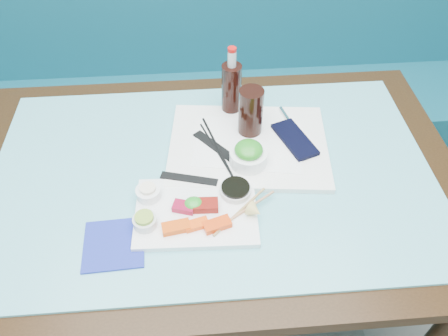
{
  "coord_description": "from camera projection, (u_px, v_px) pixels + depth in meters",
  "views": [
    {
      "loc": [
        -0.03,
        0.63,
        1.65
      ],
      "look_at": [
        0.03,
        1.42,
        0.8
      ],
      "focal_mm": 35.0,
      "sensor_mm": 36.0,
      "label": 1
    }
  ],
  "objects": [
    {
      "name": "booth_bench",
      "position": [
        203.0,
        96.0,
        2.06
      ],
      "size": [
        3.0,
        0.56,
        1.17
      ],
      "color": "#0F5265",
      "rests_on": "ground"
    },
    {
      "name": "dining_table",
      "position": [
        213.0,
        193.0,
        1.28
      ],
      "size": [
        1.4,
        0.9,
        0.75
      ],
      "color": "black",
      "rests_on": "ground"
    },
    {
      "name": "glass_top",
      "position": [
        213.0,
        173.0,
        1.21
      ],
      "size": [
        1.22,
        0.76,
        0.01
      ],
      "primitive_type": "cube",
      "color": "#60B6C1",
      "rests_on": "dining_table"
    },
    {
      "name": "sashimi_plate",
      "position": [
        196.0,
        212.0,
        1.11
      ],
      "size": [
        0.31,
        0.23,
        0.02
      ],
      "primitive_type": "cube",
      "rotation": [
        0.0,
        0.0,
        -0.04
      ],
      "color": "white",
      "rests_on": "glass_top"
    },
    {
      "name": "salmon_left",
      "position": [
        176.0,
        227.0,
        1.06
      ],
      "size": [
        0.07,
        0.04,
        0.02
      ],
      "primitive_type": "cube",
      "rotation": [
        0.0,
        0.0,
        0.16
      ],
      "color": "#E14709",
      "rests_on": "sashimi_plate"
    },
    {
      "name": "salmon_mid",
      "position": [
        197.0,
        224.0,
        1.06
      ],
      "size": [
        0.06,
        0.04,
        0.01
      ],
      "primitive_type": "cube",
      "rotation": [
        0.0,
        0.0,
        0.25
      ],
      "color": "#FF4C0A",
      "rests_on": "sashimi_plate"
    },
    {
      "name": "salmon_right",
      "position": [
        217.0,
        225.0,
        1.06
      ],
      "size": [
        0.07,
        0.05,
        0.02
      ],
      "primitive_type": "cube",
      "rotation": [
        0.0,
        0.0,
        0.31
      ],
      "color": "#E33A09",
      "rests_on": "sashimi_plate"
    },
    {
      "name": "tuna_left",
      "position": [
        184.0,
        207.0,
        1.1
      ],
      "size": [
        0.06,
        0.05,
        0.02
      ],
      "primitive_type": "cube",
      "rotation": [
        0.0,
        0.0,
        -0.3
      ],
      "color": "maroon",
      "rests_on": "sashimi_plate"
    },
    {
      "name": "tuna_right",
      "position": [
        206.0,
        205.0,
        1.1
      ],
      "size": [
        0.06,
        0.04,
        0.02
      ],
      "primitive_type": "cube",
      "rotation": [
        0.0,
        0.0,
        -0.04
      ],
      "color": "maroon",
      "rests_on": "sashimi_plate"
    },
    {
      "name": "seaweed_garnish",
      "position": [
        194.0,
        204.0,
        1.1
      ],
      "size": [
        0.06,
        0.06,
        0.03
      ],
      "primitive_type": "ellipsoid",
      "rotation": [
        0.0,
        0.0,
        0.31
      ],
      "color": "#229323",
      "rests_on": "sashimi_plate"
    },
    {
      "name": "ramekin_wasabi",
      "position": [
        145.0,
        221.0,
        1.06
      ],
      "size": [
        0.08,
        0.08,
        0.02
      ],
      "primitive_type": "cylinder",
      "rotation": [
        0.0,
        0.0,
        -0.41
      ],
      "color": "silver",
      "rests_on": "sashimi_plate"
    },
    {
      "name": "wasabi_fill",
      "position": [
        144.0,
        217.0,
        1.05
      ],
      "size": [
        0.05,
        0.05,
        0.01
      ],
      "primitive_type": "cylinder",
      "rotation": [
        0.0,
        0.0,
        -0.03
      ],
      "color": "#82A936",
      "rests_on": "ramekin_wasabi"
    },
    {
      "name": "ramekin_ginger",
      "position": [
        148.0,
        193.0,
        1.12
      ],
      "size": [
        0.08,
        0.08,
        0.03
      ],
      "primitive_type": "cylinder",
      "rotation": [
        0.0,
        0.0,
        -0.21
      ],
      "color": "white",
      "rests_on": "sashimi_plate"
    },
    {
      "name": "ginger_fill",
      "position": [
        148.0,
        188.0,
        1.11
      ],
      "size": [
        0.05,
        0.05,
        0.01
      ],
      "primitive_type": "cylinder",
      "rotation": [
        0.0,
        0.0,
        -0.15
      ],
      "color": "white",
      "rests_on": "ramekin_ginger"
    },
    {
      "name": "soy_dish",
      "position": [
        235.0,
        190.0,
        1.14
      ],
      "size": [
        0.11,
        0.11,
        0.02
      ],
      "primitive_type": "cylinder",
      "rotation": [
        0.0,
        0.0,
        -0.38
      ],
      "color": "silver",
      "rests_on": "sashimi_plate"
    },
    {
      "name": "soy_fill",
      "position": [
        236.0,
        187.0,
        1.13
      ],
      "size": [
        0.08,
        0.08,
        0.01
      ],
      "primitive_type": "cylinder",
      "rotation": [
        0.0,
        0.0,
        0.13
      ],
      "color": "black",
      "rests_on": "soy_dish"
    },
    {
      "name": "lemon_wedge",
      "position": [
        255.0,
        211.0,
        1.07
      ],
      "size": [
        0.05,
        0.05,
        0.04
      ],
      "primitive_type": "cone",
      "rotation": [
        1.57,
        0.0,
        0.82
      ],
      "color": "#F4D473",
      "rests_on": "sashimi_plate"
    },
    {
      "name": "chopstick_sleeve",
      "position": [
        189.0,
        179.0,
        1.17
      ],
      "size": [
        0.16,
        0.06,
        0.0
      ],
      "primitive_type": "cube",
      "rotation": [
        0.0,
        0.0,
        -0.27
      ],
      "color": "black",
      "rests_on": "sashimi_plate"
    },
    {
      "name": "wooden_chopstick_a",
      "position": [
        240.0,
        211.0,
        1.09
      ],
      "size": [
        0.15,
        0.14,
        0.01
      ],
      "primitive_type": "cylinder",
      "rotation": [
        1.57,
        0.0,
        -0.8
      ],
      "color": "#9F7E4B",
      "rests_on": "sashimi_plate"
    },
    {
      "name": "wooden_chopstick_b",
      "position": [
        244.0,
        211.0,
        1.1
      ],
      "size": [
        0.17,
        0.12,
        0.01
      ],
      "primitive_type": "cylinder",
      "rotation": [
        1.57,
        0.0,
        -0.98
      ],
      "color": "#B47B55",
      "rests_on": "sashimi_plate"
    },
    {
      "name": "serving_tray",
      "position": [
        248.0,
        146.0,
        1.27
      ],
      "size": [
        0.49,
        0.39,
        0.02
      ],
      "primitive_type": "cube",
      "rotation": [
        0.0,
        0.0,
        -0.11
      ],
      "color": "white",
      "rests_on": "glass_top"
    },
    {
      "name": "paper_placemat",
      "position": [
        248.0,
        143.0,
        1.26
      ],
      "size": [
        0.34,
        0.27,
        0.0
      ],
      "primitive_type": "cube",
      "rotation": [
        0.0,
        0.0,
        -0.18
      ],
      "color": "white",
      "rests_on": "serving_tray"
    },
    {
      "name": "seaweed_bowl",
      "position": [
        248.0,
        157.0,
        1.2
      ],
      "size": [
        0.11,
        0.11,
        0.04
      ],
      "primitive_type": "cylinder",
      "rotation": [
        0.0,
        0.0,
        0.03
      ],
      "color": "white",
      "rests_on": "serving_tray"
    },
    {
      "name": "seaweed_salad",
      "position": [
        249.0,
        150.0,
        1.18
      ],
      "size": [
        0.09,
        0.09,
        0.04
      ],
      "primitive_type": "ellipsoid",
      "rotation": [
        0.0,
        0.0,
        0.24
      ],
      "color": "#24831E",
      "rests_on": "seaweed_bowl"
    },
    {
      "name": "cola_glass",
      "position": [
        251.0,
        112.0,
        1.25
      ],
      "size": [
        0.08,
        0.08,
        0.15
      ],
      "primitive_type": "cylinder",
      "rotation": [
        0.0,
        0.0,
        0.07
      ],
      "color": "black",
      "rests_on": "serving_tray"
    },
    {
      "name": "navy_pouch",
      "position": [
        295.0,
        139.0,
        1.27
      ],
      "size": [
        0.12,
        0.18,
        0.01
      ],
      "primitive_type": "cube",
      "rotation": [
        0.0,
        0.0,
        0.35
      ],
      "color": "black",
      "rests_on": "serving_tray"
    },
    {
      "name": "fork",
      "position": [
        286.0,
        116.0,
        1.34
      ],
      "size": [
        0.03,
        0.09,
        0.01
      ],
      "primitive_type": "cylinder",
      "rotation": [
        1.57,
        0.0,
        0.24
      ],
      "color": "silver",
      "rests_on": "serving_tray"
    },
    {
      "name": "black_chopstick_a",
      "position": [
        215.0,
        147.0,
        1.25
      ],
      "size": [
        0.08,
        0.2,
        0.01
      ],
      "primitive_type": "cylinder",
      "rotation": [
        1.57,
        0.0,
        0.34
      ],
      "color": "black",
      "rests_on": "serving_tray"
    },
    {
      "name": "black_chopstick_b",
      "position": [
        217.0,
        147.0,
        1.25
      ],
      "size": [
        0.08,
        0.25,
        0.01
      ],
      "primitive_type": "cylinder",
      "rotation": [
        1.57,
        0.0,
        0.27
      ],
      "color": "black",
      "rests_on": "serving_tray"
    },
    {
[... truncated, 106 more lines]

